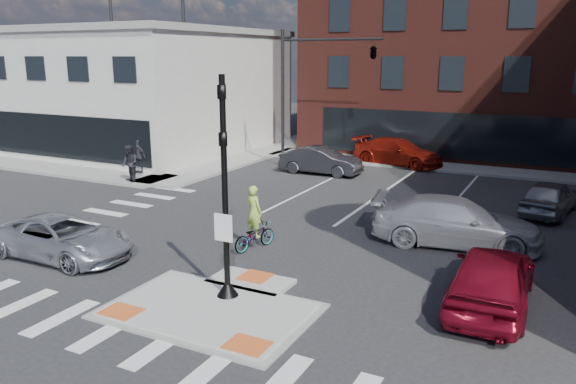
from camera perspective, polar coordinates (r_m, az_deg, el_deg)
The scene contains 18 objects.
ground at distance 15.57m, azimuth -6.95°, elevation -11.30°, with size 120.00×120.00×0.00m, color #28282B.
refuge_island at distance 15.36m, azimuth -7.51°, elevation -11.48°, with size 5.40×4.65×0.13m.
sidewalk_nw at distance 37.15m, azimuth -15.31°, elevation 3.19°, with size 23.50×20.50×0.15m.
sidewalk_n at distance 34.60m, azimuth 18.29°, elevation 2.23°, with size 26.00×3.00×0.15m, color gray.
building_nw at distance 43.64m, azimuth -16.64°, elevation 10.11°, with size 20.40×16.40×14.40m.
building_n at distance 43.91m, azimuth 21.25°, elevation 14.46°, with size 24.40×18.40×15.50m.
building_far_left at distance 64.76m, azimuth 16.78°, elevation 11.79°, with size 10.00×12.00×10.00m, color slate.
signal_pole at distance 15.05m, azimuth -6.37°, elevation -2.59°, with size 0.60×0.60×5.98m.
mast_arm_signal at distance 31.77m, azimuth 6.06°, elevation 13.03°, with size 6.10×2.24×8.00m.
silver_suv at distance 20.06m, azimuth -21.95°, elevation -4.31°, with size 2.30×4.99×1.39m, color #BABDC2.
red_sedan at distance 15.96m, azimuth 19.99°, elevation -8.11°, with size 2.01×4.98×1.70m, color maroon.
white_pickup at distance 20.66m, azimuth 16.69°, elevation -2.93°, with size 2.36×5.81×1.69m, color silver.
bg_car_dark at distance 31.81m, azimuth 3.35°, elevation 3.21°, with size 1.61×4.63×1.52m, color #25252A.
bg_car_silver at distance 26.10m, azimuth 25.03°, elevation -0.48°, with size 1.74×4.32×1.47m, color #A3A6AA.
bg_car_red at distance 34.91m, azimuth 11.10°, elevation 4.00°, with size 2.27×5.57×1.62m, color maroon.
cyclist at distance 19.41m, azimuth -3.46°, elevation -3.67°, with size 1.12×1.91×2.27m.
pedestrian_a at distance 30.13m, azimuth -15.78°, elevation 2.80°, with size 0.94×0.73×1.93m, color black.
pedestrian_b at distance 32.35m, azimuth -14.89°, elevation 3.54°, with size 1.10×0.46×1.88m, color #2D2932.
Camera 1 is at (8.03, -11.61, 6.56)m, focal length 35.00 mm.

